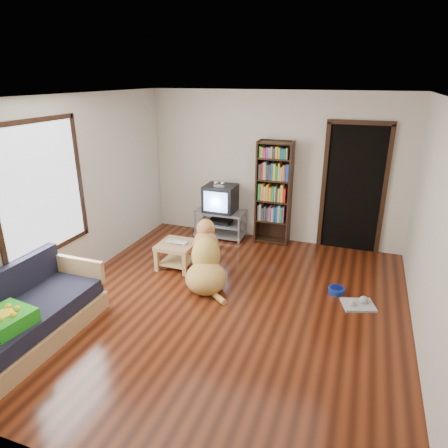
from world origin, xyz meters
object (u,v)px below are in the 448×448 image
(tv_stand, at_px, (220,223))
(sofa, at_px, (26,319))
(green_cushion, at_px, (6,320))
(grey_rag, at_px, (358,305))
(dog, at_px, (206,262))
(laptop, at_px, (176,243))
(crt_tv, at_px, (221,198))
(dog_bowl, at_px, (336,290))
(coffee_table, at_px, (177,250))
(bookshelf, at_px, (274,188))

(tv_stand, distance_m, sofa, 3.76)
(green_cushion, relative_size, tv_stand, 0.50)
(grey_rag, bearing_deg, dog, -176.78)
(laptop, height_order, sofa, sofa)
(green_cushion, distance_m, crt_tv, 4.09)
(laptop, height_order, dog, dog)
(laptop, xyz_separation_m, dog, (0.63, -0.33, -0.07))
(sofa, bearing_deg, dog, 52.93)
(green_cushion, xyz_separation_m, dog_bowl, (3.07, 2.57, -0.46))
(dog_bowl, xyz_separation_m, dog, (-1.78, -0.37, 0.30))
(crt_tv, height_order, coffee_table, crt_tv)
(dog_bowl, relative_size, bookshelf, 0.12)
(tv_stand, bearing_deg, sofa, -105.02)
(laptop, xyz_separation_m, bookshelf, (1.15, 1.53, 0.59))
(tv_stand, bearing_deg, bookshelf, 5.63)
(laptop, distance_m, dog, 0.71)
(coffee_table, bearing_deg, sofa, -109.31)
(grey_rag, height_order, dog, dog)
(dog, bearing_deg, crt_tv, 103.69)
(bookshelf, bearing_deg, laptop, -126.76)
(bookshelf, height_order, coffee_table, bookshelf)
(dog_bowl, distance_m, bookshelf, 2.18)
(dog_bowl, height_order, sofa, sofa)
(laptop, bearing_deg, coffee_table, 92.44)
(grey_rag, bearing_deg, laptop, 175.60)
(dog_bowl, bearing_deg, crt_tv, 147.37)
(laptop, distance_m, coffee_table, 0.14)
(crt_tv, bearing_deg, dog, -76.31)
(tv_stand, relative_size, crt_tv, 1.55)
(tv_stand, height_order, sofa, sofa)
(green_cushion, relative_size, grey_rag, 1.14)
(laptop, relative_size, grey_rag, 0.81)
(sofa, distance_m, coffee_table, 2.35)
(laptop, bearing_deg, tv_stand, 84.71)
(green_cushion, bearing_deg, sofa, 117.29)
(dog, bearing_deg, coffee_table, 150.58)
(dog_bowl, height_order, crt_tv, crt_tv)
(crt_tv, bearing_deg, grey_rag, -33.56)
(dog_bowl, height_order, grey_rag, dog_bowl)
(grey_rag, bearing_deg, bookshelf, 131.99)
(dog, bearing_deg, green_cushion, -120.24)
(tv_stand, bearing_deg, dog_bowl, -32.23)
(dog_bowl, bearing_deg, laptop, -179.02)
(green_cushion, bearing_deg, crt_tv, 85.22)
(grey_rag, distance_m, dog, 2.11)
(green_cushion, relative_size, dog, 0.44)
(sofa, height_order, coffee_table, sofa)
(coffee_table, bearing_deg, dog_bowl, 0.27)
(coffee_table, bearing_deg, dog, -29.42)
(green_cushion, xyz_separation_m, grey_rag, (3.37, 2.32, -0.48))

